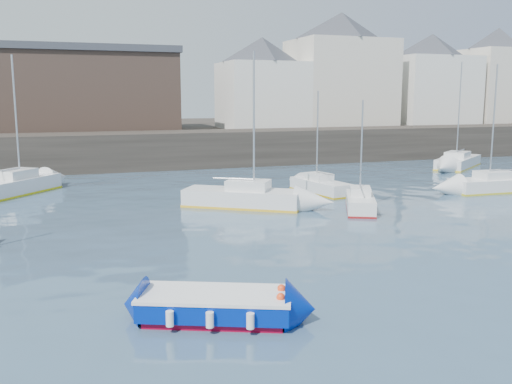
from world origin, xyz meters
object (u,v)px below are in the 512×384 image
object	(u,v)px
sailboat_b	(243,197)
buoy_near	(278,299)
sailboat_g	(458,162)
buoy_far	(206,206)
blue_dinghy	(215,305)
sailboat_c	(360,202)
sailboat_d	(497,184)
sailboat_h	(13,186)
sailboat_f	(321,186)

from	to	relation	value
sailboat_b	buoy_near	distance (m)	14.43
sailboat_g	buoy_far	distance (m)	26.45
blue_dinghy	sailboat_c	size ratio (longest dim) A/B	0.77
sailboat_c	blue_dinghy	bearing A→B (deg)	-133.04
sailboat_d	buoy_far	xyz separation A→B (m)	(-18.63, 1.35, -0.48)
sailboat_d	buoy_far	size ratio (longest dim) A/B	20.66
blue_dinghy	sailboat_b	distance (m)	15.97
sailboat_d	sailboat_h	distance (m)	30.21
blue_dinghy	sailboat_g	distance (m)	38.20
sailboat_b	buoy_far	distance (m)	2.14
sailboat_c	sailboat_g	bearing A→B (deg)	38.39
sailboat_b	buoy_far	xyz separation A→B (m)	(-1.88, 0.87, -0.54)
buoy_near	sailboat_f	bearing A→B (deg)	60.58
sailboat_c	sailboat_h	xyz separation A→B (m)	(-17.68, 11.37, 0.11)
blue_dinghy	buoy_near	bearing A→B (deg)	22.99
sailboat_b	buoy_far	size ratio (longest dim) A/B	21.69
sailboat_f	buoy_far	xyz separation A→B (m)	(-7.88, -1.92, -0.44)
sailboat_b	buoy_near	bearing A→B (deg)	-103.92
sailboat_f	buoy_near	xyz separation A→B (m)	(-9.47, -16.79, -0.44)
blue_dinghy	sailboat_g	xyz separation A→B (m)	(28.35, 25.60, 0.06)
buoy_far	buoy_near	bearing A→B (deg)	-96.09
sailboat_d	buoy_far	bearing A→B (deg)	175.86
sailboat_b	sailboat_c	xyz separation A→B (m)	(5.59, -2.88, -0.10)
blue_dinghy	sailboat_h	world-z (taller)	sailboat_h
sailboat_f	buoy_near	distance (m)	19.28
buoy_far	blue_dinghy	bearing A→B (deg)	-103.46
sailboat_c	sailboat_f	bearing A→B (deg)	85.86
sailboat_f	sailboat_b	bearing A→B (deg)	-155.05
blue_dinghy	sailboat_b	xyz separation A→B (m)	(5.66, 14.93, 0.11)
sailboat_f	blue_dinghy	bearing A→B (deg)	-123.35
buoy_near	sailboat_g	bearing A→B (deg)	43.32
blue_dinghy	sailboat_f	bearing A→B (deg)	56.65
sailboat_c	sailboat_h	size ratio (longest dim) A/B	0.68
blue_dinghy	sailboat_d	xyz separation A→B (m)	(22.42, 14.45, 0.05)
sailboat_b	sailboat_c	size ratio (longest dim) A/B	1.44
blue_dinghy	buoy_far	bearing A→B (deg)	76.54
blue_dinghy	sailboat_d	size ratio (longest dim) A/B	0.56
sailboat_b	sailboat_h	distance (m)	14.78
blue_dinghy	sailboat_g	world-z (taller)	sailboat_g
sailboat_d	sailboat_g	xyz separation A→B (m)	(5.93, 11.15, 0.02)
buoy_near	sailboat_h	bearing A→B (deg)	110.98
blue_dinghy	sailboat_d	bearing A→B (deg)	32.81
sailboat_c	sailboat_g	xyz separation A→B (m)	(17.10, 13.55, 0.05)
blue_dinghy	sailboat_b	size ratio (longest dim) A/B	0.53
sailboat_c	sailboat_h	world-z (taller)	sailboat_h
sailboat_f	sailboat_h	size ratio (longest dim) A/B	0.75
blue_dinghy	buoy_far	size ratio (longest dim) A/B	11.57
sailboat_c	buoy_near	world-z (taller)	sailboat_c
blue_dinghy	buoy_far	xyz separation A→B (m)	(3.78, 15.80, -0.43)
sailboat_g	sailboat_b	bearing A→B (deg)	-154.81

